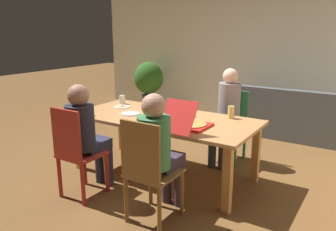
{
  "coord_description": "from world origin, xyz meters",
  "views": [
    {
      "loc": [
        2.08,
        -3.15,
        1.73
      ],
      "look_at": [
        0.0,
        0.1,
        0.72
      ],
      "focal_mm": 35.77,
      "sensor_mm": 36.0,
      "label": 1
    }
  ],
  "objects_px": {
    "plate_0": "(122,107)",
    "drinking_glass_0": "(188,111)",
    "person_0": "(227,110)",
    "drinking_glass_3": "(231,112)",
    "chair_0": "(231,122)",
    "potted_plant": "(149,81)",
    "plate_1": "(130,114)",
    "chair_1": "(148,168)",
    "drinking_glass_1": "(88,110)",
    "dining_table": "(163,124)",
    "person_2": "(85,130)",
    "drinking_glass_2": "(122,100)",
    "pizza_box_0": "(189,124)",
    "couch": "(291,119)",
    "person_1": "(158,146)",
    "chair_2": "(75,151)",
    "plate_2": "(148,119)"
  },
  "relations": [
    {
      "from": "drinking_glass_0",
      "to": "couch",
      "type": "height_order",
      "value": "drinking_glass_0"
    },
    {
      "from": "potted_plant",
      "to": "drinking_glass_2",
      "type": "bearing_deg",
      "value": -61.64
    },
    {
      "from": "person_1",
      "to": "plate_2",
      "type": "relative_size",
      "value": 5.12
    },
    {
      "from": "drinking_glass_3",
      "to": "potted_plant",
      "type": "height_order",
      "value": "potted_plant"
    },
    {
      "from": "person_1",
      "to": "couch",
      "type": "relative_size",
      "value": 0.55
    },
    {
      "from": "potted_plant",
      "to": "drinking_glass_0",
      "type": "bearing_deg",
      "value": -46.29
    },
    {
      "from": "chair_0",
      "to": "person_0",
      "type": "distance_m",
      "value": 0.25
    },
    {
      "from": "plate_0",
      "to": "chair_1",
      "type": "bearing_deg",
      "value": -42.06
    },
    {
      "from": "drinking_glass_2",
      "to": "potted_plant",
      "type": "bearing_deg",
      "value": 118.36
    },
    {
      "from": "chair_0",
      "to": "potted_plant",
      "type": "xyz_separation_m",
      "value": [
        -2.62,
        1.74,
        0.12
      ]
    },
    {
      "from": "person_1",
      "to": "drinking_glass_2",
      "type": "distance_m",
      "value": 1.71
    },
    {
      "from": "person_0",
      "to": "drinking_glass_3",
      "type": "bearing_deg",
      "value": -61.89
    },
    {
      "from": "chair_1",
      "to": "drinking_glass_3",
      "type": "xyz_separation_m",
      "value": [
        0.22,
        1.32,
        0.26
      ]
    },
    {
      "from": "chair_0",
      "to": "chair_2",
      "type": "xyz_separation_m",
      "value": [
        -0.9,
        -1.91,
        0.01
      ]
    },
    {
      "from": "dining_table",
      "to": "chair_0",
      "type": "xyz_separation_m",
      "value": [
        0.46,
        0.94,
        -0.13
      ]
    },
    {
      "from": "person_0",
      "to": "person_1",
      "type": "xyz_separation_m",
      "value": [
        0.0,
        -1.58,
        -0.02
      ]
    },
    {
      "from": "drinking_glass_2",
      "to": "pizza_box_0",
      "type": "bearing_deg",
      "value": -21.08
    },
    {
      "from": "chair_1",
      "to": "plate_0",
      "type": "height_order",
      "value": "chair_1"
    },
    {
      "from": "person_2",
      "to": "plate_0",
      "type": "distance_m",
      "value": 0.98
    },
    {
      "from": "chair_2",
      "to": "plate_2",
      "type": "height_order",
      "value": "chair_2"
    },
    {
      "from": "person_2",
      "to": "drinking_glass_0",
      "type": "xyz_separation_m",
      "value": [
        0.66,
        1.01,
        0.09
      ]
    },
    {
      "from": "dining_table",
      "to": "person_1",
      "type": "relative_size",
      "value": 1.83
    },
    {
      "from": "drinking_glass_0",
      "to": "couch",
      "type": "xyz_separation_m",
      "value": [
        0.71,
        2.2,
        -0.5
      ]
    },
    {
      "from": "plate_0",
      "to": "potted_plant",
      "type": "bearing_deg",
      "value": 119.13
    },
    {
      "from": "plate_2",
      "to": "couch",
      "type": "relative_size",
      "value": 0.11
    },
    {
      "from": "pizza_box_0",
      "to": "potted_plant",
      "type": "bearing_deg",
      "value": 132.05
    },
    {
      "from": "person_0",
      "to": "drinking_glass_3",
      "type": "relative_size",
      "value": 8.63
    },
    {
      "from": "dining_table",
      "to": "chair_1",
      "type": "relative_size",
      "value": 2.22
    },
    {
      "from": "plate_2",
      "to": "drinking_glass_0",
      "type": "height_order",
      "value": "drinking_glass_0"
    },
    {
      "from": "dining_table",
      "to": "plate_2",
      "type": "relative_size",
      "value": 9.37
    },
    {
      "from": "person_2",
      "to": "plate_0",
      "type": "relative_size",
      "value": 5.55
    },
    {
      "from": "dining_table",
      "to": "drinking_glass_1",
      "type": "height_order",
      "value": "drinking_glass_1"
    },
    {
      "from": "person_1",
      "to": "person_2",
      "type": "bearing_deg",
      "value": -178.53
    },
    {
      "from": "pizza_box_0",
      "to": "drinking_glass_2",
      "type": "xyz_separation_m",
      "value": [
        -1.33,
        0.51,
        0.01
      ]
    },
    {
      "from": "person_0",
      "to": "plate_2",
      "type": "height_order",
      "value": "person_0"
    },
    {
      "from": "drinking_glass_1",
      "to": "chair_1",
      "type": "bearing_deg",
      "value": -23.1
    },
    {
      "from": "plate_0",
      "to": "drinking_glass_0",
      "type": "xyz_separation_m",
      "value": [
        0.95,
        0.08,
        0.05
      ]
    },
    {
      "from": "dining_table",
      "to": "pizza_box_0",
      "type": "height_order",
      "value": "pizza_box_0"
    },
    {
      "from": "couch",
      "to": "person_1",
      "type": "bearing_deg",
      "value": -98.41
    },
    {
      "from": "dining_table",
      "to": "person_0",
      "type": "xyz_separation_m",
      "value": [
        0.46,
        0.79,
        0.07
      ]
    },
    {
      "from": "drinking_glass_3",
      "to": "plate_1",
      "type": "bearing_deg",
      "value": -156.67
    },
    {
      "from": "chair_1",
      "to": "drinking_glass_3",
      "type": "bearing_deg",
      "value": 80.41
    },
    {
      "from": "plate_0",
      "to": "drinking_glass_0",
      "type": "height_order",
      "value": "drinking_glass_0"
    },
    {
      "from": "plate_1",
      "to": "chair_1",
      "type": "bearing_deg",
      "value": -44.17
    },
    {
      "from": "drinking_glass_0",
      "to": "drinking_glass_3",
      "type": "relative_size",
      "value": 0.86
    },
    {
      "from": "chair_1",
      "to": "drinking_glass_2",
      "type": "relative_size",
      "value": 8.33
    },
    {
      "from": "chair_2",
      "to": "drinking_glass_2",
      "type": "relative_size",
      "value": 8.28
    },
    {
      "from": "plate_1",
      "to": "couch",
      "type": "bearing_deg",
      "value": 61.69
    },
    {
      "from": "person_2",
      "to": "drinking_glass_2",
      "type": "distance_m",
      "value": 1.18
    },
    {
      "from": "chair_2",
      "to": "couch",
      "type": "bearing_deg",
      "value": 67.76
    }
  ]
}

